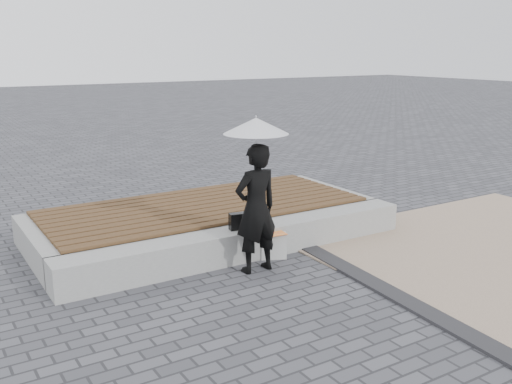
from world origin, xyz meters
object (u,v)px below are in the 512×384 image
at_px(woman, 256,209).
at_px(handbag, 241,221).
at_px(seating_ledge, 245,242).
at_px(canvas_tote, 273,246).
at_px(parasol, 256,126).

height_order(woman, handbag, woman).
height_order(seating_ledge, handbag, handbag).
relative_size(woman, canvas_tote, 4.57).
bearing_deg(parasol, handbag, 82.52).
bearing_deg(parasol, seating_ledge, 74.08).
bearing_deg(parasol, woman, 0.00).
xyz_separation_m(woman, handbag, (0.06, 0.46, -0.29)).
distance_m(parasol, handbag, 1.37).
bearing_deg(woman, seating_ledge, -109.03).
relative_size(seating_ledge, handbag, 16.15).
xyz_separation_m(seating_ledge, canvas_tote, (0.28, -0.25, -0.03)).
xyz_separation_m(seating_ledge, parasol, (-0.14, -0.49, 1.59)).
bearing_deg(woman, canvas_tote, -153.09).
bearing_deg(woman, handbag, -100.59).
bearing_deg(handbag, parasol, -88.03).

